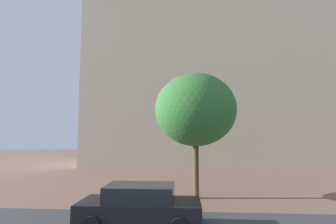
% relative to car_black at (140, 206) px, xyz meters
% --- Properties ---
extents(landmark_building, '(29.28, 11.39, 34.59)m').
position_rel_car_black_xyz_m(landmark_building, '(4.28, 23.00, 10.49)').
color(landmark_building, beige).
rests_on(landmark_building, ground_plane).
extents(car_black, '(4.58, 2.12, 1.55)m').
position_rel_car_black_xyz_m(car_black, '(0.00, 0.00, 0.00)').
color(car_black, black).
rests_on(car_black, ground_plane).
extents(tree_curb_far, '(4.61, 4.61, 7.00)m').
position_rel_car_black_xyz_m(tree_curb_far, '(2.32, 4.69, 4.17)').
color(tree_curb_far, '#4C3823').
rests_on(tree_curb_far, ground_plane).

